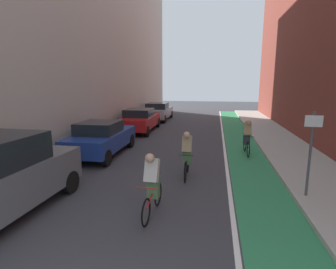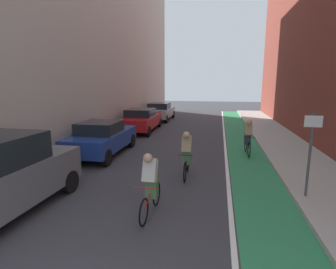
% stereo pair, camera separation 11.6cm
% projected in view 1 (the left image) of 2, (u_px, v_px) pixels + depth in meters
% --- Properties ---
extents(ground_plane, '(71.55, 71.55, 0.00)m').
position_uv_depth(ground_plane, '(176.00, 146.00, 13.55)').
color(ground_plane, '#38383D').
extents(bike_lane_paint, '(1.60, 32.52, 0.00)m').
position_uv_depth(bike_lane_paint, '(240.00, 141.00, 14.90)').
color(bike_lane_paint, '#2D8451').
rests_on(bike_lane_paint, ground).
extents(lane_divider_stripe, '(0.12, 32.52, 0.00)m').
position_uv_depth(lane_divider_stripe, '(223.00, 140.00, 15.06)').
color(lane_divider_stripe, white).
rests_on(lane_divider_stripe, ground).
extents(sidewalk_right, '(2.55, 32.52, 0.14)m').
position_uv_depth(sidewalk_right, '(278.00, 141.00, 14.52)').
color(sidewalk_right, '#A8A59E').
rests_on(sidewalk_right, ground).
extents(building_facade_right, '(2.40, 28.52, 12.57)m').
position_uv_depth(building_facade_right, '(325.00, 27.00, 14.84)').
color(building_facade_right, brown).
rests_on(building_facade_right, ground).
extents(parked_sedan_blue, '(1.98, 4.32, 1.53)m').
position_uv_depth(parked_sedan_blue, '(101.00, 138.00, 11.77)').
color(parked_sedan_blue, navy).
rests_on(parked_sedan_blue, ground).
extents(parked_sedan_red, '(2.12, 4.83, 1.53)m').
position_uv_depth(parked_sedan_red, '(140.00, 120.00, 17.68)').
color(parked_sedan_red, red).
rests_on(parked_sedan_red, ground).
extents(parked_sedan_silver, '(2.06, 4.70, 1.53)m').
position_uv_depth(parked_sedan_silver, '(158.00, 111.00, 23.12)').
color(parked_sedan_silver, '#9EA0A8').
rests_on(parked_sedan_silver, ground).
extents(cyclist_lead, '(0.48, 1.69, 1.60)m').
position_uv_depth(cyclist_lead, '(152.00, 182.00, 6.34)').
color(cyclist_lead, black).
rests_on(cyclist_lead, ground).
extents(cyclist_mid, '(0.48, 1.74, 1.62)m').
position_uv_depth(cyclist_mid, '(187.00, 153.00, 8.96)').
color(cyclist_mid, black).
rests_on(cyclist_mid, ground).
extents(cyclist_trailing, '(0.48, 1.74, 1.63)m').
position_uv_depth(cyclist_trailing, '(247.00, 136.00, 11.89)').
color(cyclist_trailing, black).
rests_on(cyclist_trailing, ground).
extents(street_sign_post, '(0.44, 0.07, 2.32)m').
position_uv_depth(street_sign_post, '(311.00, 146.00, 6.99)').
color(street_sign_post, '#4C4C51').
rests_on(street_sign_post, sidewalk_right).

